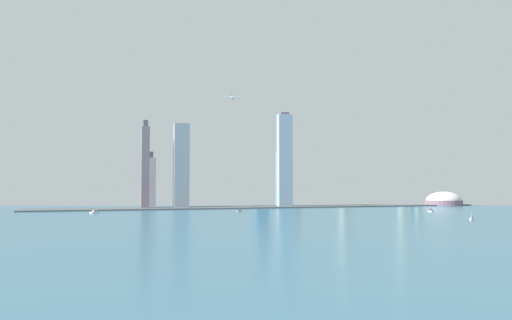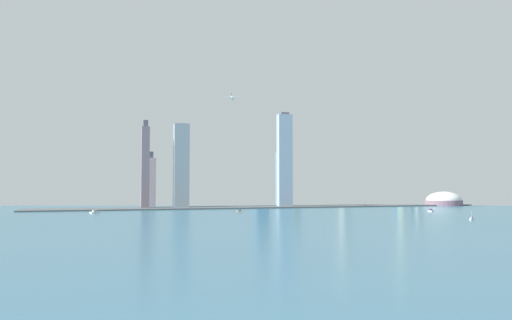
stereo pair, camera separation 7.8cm
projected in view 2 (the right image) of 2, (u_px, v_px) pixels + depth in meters
name	position (u px, v px, depth m)	size (l,w,h in m)	color
ground_plane	(425.00, 230.00, 482.30)	(6000.00, 6000.00, 0.00)	#36657E
waterfront_pier	(276.00, 207.00, 922.49)	(870.20, 70.14, 2.25)	#4D5457
observation_tower	(401.00, 144.00, 1023.30)	(32.52, 32.52, 281.42)	#B6B68C
stadium_dome	(442.00, 201.00, 1010.71)	(79.56, 79.56, 36.37)	slate
skyscraper_0	(149.00, 181.00, 932.31)	(23.94, 14.77, 103.65)	beige
skyscraper_1	(280.00, 179.00, 976.08)	(12.91, 24.20, 104.77)	gray
skyscraper_2	(285.00, 160.00, 927.91)	(26.46, 15.14, 176.45)	#99B0CD
skyscraper_3	(345.00, 164.00, 1061.93)	(17.11, 21.73, 171.76)	beige
skyscraper_4	(261.00, 179.00, 1025.50)	(26.04, 27.40, 106.76)	#41698E
skyscraper_5	(417.00, 189.00, 1095.33)	(16.18, 27.76, 71.05)	beige
skyscraper_6	(400.00, 186.00, 1087.90)	(19.72, 16.62, 77.56)	#3F6587
skyscraper_7	(145.00, 166.00, 871.84)	(13.72, 16.94, 154.76)	slate
skyscraper_8	(181.00, 166.00, 892.02)	(26.58, 24.33, 150.68)	#8E9DAC
skyscraper_9	(296.00, 184.00, 1018.58)	(17.91, 18.33, 84.64)	#B4B39A
boat_0	(472.00, 219.00, 605.89)	(7.16, 4.14, 11.13)	white
boat_1	(430.00, 211.00, 782.81)	(16.26, 17.12, 10.57)	white
boat_2	(95.00, 212.00, 743.49)	(14.84, 14.04, 4.94)	white
boat_4	(240.00, 211.00, 776.39)	(9.04, 3.26, 8.40)	beige
airplane	(233.00, 98.00, 860.28)	(30.42, 29.92, 8.41)	silver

